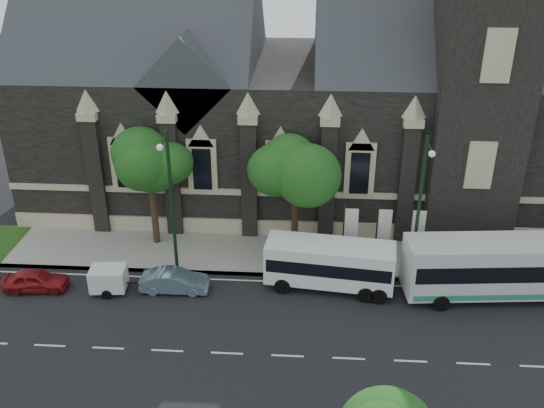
# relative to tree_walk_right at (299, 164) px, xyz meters

# --- Properties ---
(ground) EXTENTS (160.00, 160.00, 0.00)m
(ground) POSITION_rel_tree_walk_right_xyz_m (-3.21, -10.71, -5.82)
(ground) COLOR black
(ground) RESTS_ON ground
(sidewalk) EXTENTS (80.00, 5.00, 0.15)m
(sidewalk) POSITION_rel_tree_walk_right_xyz_m (-3.21, -1.21, -5.74)
(sidewalk) COLOR gray
(sidewalk) RESTS_ON ground
(museum) EXTENTS (40.00, 17.70, 29.90)m
(museum) POSITION_rel_tree_walk_right_xyz_m (1.90, 8.07, 2.35)
(museum) COLOR black
(museum) RESTS_ON ground
(tree_walk_right) EXTENTS (4.08, 4.08, 7.80)m
(tree_walk_right) POSITION_rel_tree_walk_right_xyz_m (0.00, 0.00, 0.00)
(tree_walk_right) COLOR black
(tree_walk_right) RESTS_ON ground
(tree_walk_left) EXTENTS (3.91, 3.91, 7.64)m
(tree_walk_left) POSITION_rel_tree_walk_right_xyz_m (-9.01, -0.01, -0.08)
(tree_walk_left) COLOR black
(tree_walk_left) RESTS_ON ground
(street_lamp_near) EXTENTS (0.36, 1.88, 9.00)m
(street_lamp_near) POSITION_rel_tree_walk_right_xyz_m (6.79, -3.62, -0.71)
(street_lamp_near) COLOR black
(street_lamp_near) RESTS_ON ground
(street_lamp_mid) EXTENTS (0.36, 1.88, 9.00)m
(street_lamp_mid) POSITION_rel_tree_walk_right_xyz_m (-7.21, -3.62, -0.71)
(street_lamp_mid) COLOR black
(street_lamp_mid) RESTS_ON ground
(banner_flag_left) EXTENTS (0.90, 0.10, 4.00)m
(banner_flag_left) POSITION_rel_tree_walk_right_xyz_m (3.08, -1.71, -3.43)
(banner_flag_left) COLOR black
(banner_flag_left) RESTS_ON ground
(banner_flag_center) EXTENTS (0.90, 0.10, 4.00)m
(banner_flag_center) POSITION_rel_tree_walk_right_xyz_m (5.08, -1.71, -3.43)
(banner_flag_center) COLOR black
(banner_flag_center) RESTS_ON ground
(banner_flag_right) EXTENTS (0.90, 0.10, 4.00)m
(banner_flag_right) POSITION_rel_tree_walk_right_xyz_m (7.08, -1.71, -3.43)
(banner_flag_right) COLOR black
(banner_flag_right) RESTS_ON ground
(tour_coach) EXTENTS (12.24, 3.69, 3.52)m
(tour_coach) POSITION_rel_tree_walk_right_xyz_m (12.11, -4.76, -3.90)
(tour_coach) COLOR silver
(tour_coach) RESTS_ON ground
(shuttle_bus) EXTENTS (7.49, 3.30, 2.81)m
(shuttle_bus) POSITION_rel_tree_walk_right_xyz_m (1.94, -4.51, -4.19)
(shuttle_bus) COLOR white
(shuttle_bus) RESTS_ON ground
(box_trailer) EXTENTS (2.91, 1.71, 1.53)m
(box_trailer) POSITION_rel_tree_walk_right_xyz_m (-10.62, -5.80, -4.95)
(box_trailer) COLOR silver
(box_trailer) RESTS_ON ground
(sedan) EXTENTS (3.92, 1.42, 1.29)m
(sedan) POSITION_rel_tree_walk_right_xyz_m (-6.90, -5.50, -5.17)
(sedan) COLOR slate
(sedan) RESTS_ON ground
(car_far_red) EXTENTS (3.78, 1.79, 1.25)m
(car_far_red) POSITION_rel_tree_walk_right_xyz_m (-14.88, -5.89, -5.19)
(car_far_red) COLOR maroon
(car_far_red) RESTS_ON ground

